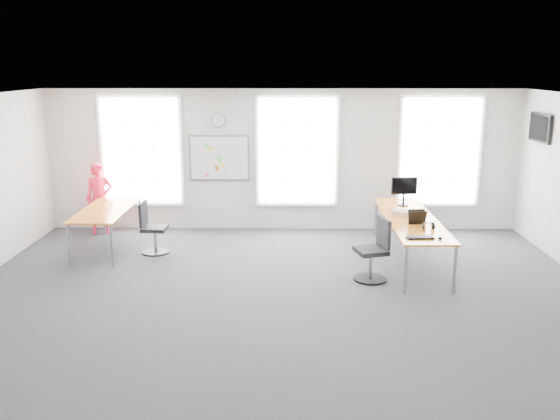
{
  "coord_description": "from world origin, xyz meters",
  "views": [
    {
      "loc": [
        0.09,
        -8.46,
        3.47
      ],
      "look_at": [
        -0.03,
        1.2,
        1.1
      ],
      "focal_mm": 38.0,
      "sensor_mm": 36.0,
      "label": 1
    }
  ],
  "objects_px": {
    "desk_left": "(107,212)",
    "keyboard": "(420,238)",
    "monitor": "(404,189)",
    "chair_left": "(152,231)",
    "person": "(100,199)",
    "headphones": "(428,226)",
    "desk_right": "(411,221)",
    "chair_right": "(374,253)"
  },
  "relations": [
    {
      "from": "desk_right",
      "to": "desk_left",
      "type": "xyz_separation_m",
      "value": [
        -5.69,
        0.65,
        -0.02
      ]
    },
    {
      "from": "keyboard",
      "to": "headphones",
      "type": "height_order",
      "value": "headphones"
    },
    {
      "from": "chair_right",
      "to": "chair_left",
      "type": "height_order",
      "value": "chair_right"
    },
    {
      "from": "chair_left",
      "to": "keyboard",
      "type": "distance_m",
      "value": 4.98
    },
    {
      "from": "chair_left",
      "to": "person",
      "type": "height_order",
      "value": "person"
    },
    {
      "from": "person",
      "to": "monitor",
      "type": "relative_size",
      "value": 2.66
    },
    {
      "from": "keyboard",
      "to": "desk_right",
      "type": "bearing_deg",
      "value": 77.04
    },
    {
      "from": "chair_left",
      "to": "person",
      "type": "distance_m",
      "value": 1.94
    },
    {
      "from": "chair_left",
      "to": "keyboard",
      "type": "relative_size",
      "value": 2.27
    },
    {
      "from": "chair_left",
      "to": "monitor",
      "type": "xyz_separation_m",
      "value": [
        4.83,
        0.55,
        0.71
      ]
    },
    {
      "from": "monitor",
      "to": "desk_right",
      "type": "bearing_deg",
      "value": -98.87
    },
    {
      "from": "person",
      "to": "headphones",
      "type": "bearing_deg",
      "value": -39.82
    },
    {
      "from": "person",
      "to": "headphones",
      "type": "height_order",
      "value": "person"
    },
    {
      "from": "keyboard",
      "to": "person",
      "type": "bearing_deg",
      "value": 145.58
    },
    {
      "from": "desk_right",
      "to": "person",
      "type": "relative_size",
      "value": 2.2
    },
    {
      "from": "chair_right",
      "to": "headphones",
      "type": "height_order",
      "value": "chair_right"
    },
    {
      "from": "person",
      "to": "keyboard",
      "type": "distance_m",
      "value": 6.76
    },
    {
      "from": "desk_left",
      "to": "keyboard",
      "type": "distance_m",
      "value": 5.9
    },
    {
      "from": "desk_right",
      "to": "chair_right",
      "type": "xyz_separation_m",
      "value": [
        -0.79,
        -1.0,
        -0.29
      ]
    },
    {
      "from": "desk_right",
      "to": "chair_right",
      "type": "distance_m",
      "value": 1.31
    },
    {
      "from": "desk_left",
      "to": "chair_left",
      "type": "bearing_deg",
      "value": -15.1
    },
    {
      "from": "chair_right",
      "to": "keyboard",
      "type": "height_order",
      "value": "chair_right"
    },
    {
      "from": "desk_left",
      "to": "person",
      "type": "relative_size",
      "value": 1.46
    },
    {
      "from": "chair_left",
      "to": "person",
      "type": "relative_size",
      "value": 0.66
    },
    {
      "from": "person",
      "to": "chair_right",
      "type": "bearing_deg",
      "value": -45.35
    },
    {
      "from": "desk_right",
      "to": "desk_left",
      "type": "distance_m",
      "value": 5.73
    },
    {
      "from": "chair_right",
      "to": "person",
      "type": "bearing_deg",
      "value": -132.44
    },
    {
      "from": "chair_right",
      "to": "desk_left",
      "type": "bearing_deg",
      "value": -124.1
    },
    {
      "from": "chair_right",
      "to": "chair_left",
      "type": "distance_m",
      "value": 4.24
    },
    {
      "from": "desk_left",
      "to": "keyboard",
      "type": "xyz_separation_m",
      "value": [
        5.57,
        -1.95,
        0.08
      ]
    },
    {
      "from": "desk_right",
      "to": "desk_left",
      "type": "bearing_deg",
      "value": 173.47
    },
    {
      "from": "chair_right",
      "to": "monitor",
      "type": "xyz_separation_m",
      "value": [
        0.83,
        1.96,
        0.68
      ]
    },
    {
      "from": "chair_left",
      "to": "keyboard",
      "type": "bearing_deg",
      "value": -107.69
    },
    {
      "from": "monitor",
      "to": "person",
      "type": "bearing_deg",
      "value": 166.69
    },
    {
      "from": "desk_left",
      "to": "headphones",
      "type": "relative_size",
      "value": 10.92
    },
    {
      "from": "person",
      "to": "desk_left",
      "type": "bearing_deg",
      "value": -84.96
    },
    {
      "from": "chair_right",
      "to": "headphones",
      "type": "bearing_deg",
      "value": 90.52
    },
    {
      "from": "person",
      "to": "monitor",
      "type": "bearing_deg",
      "value": -25.53
    },
    {
      "from": "desk_right",
      "to": "keyboard",
      "type": "bearing_deg",
      "value": -95.23
    },
    {
      "from": "person",
      "to": "monitor",
      "type": "height_order",
      "value": "person"
    },
    {
      "from": "monitor",
      "to": "chair_left",
      "type": "bearing_deg",
      "value": -179.68
    },
    {
      "from": "desk_left",
      "to": "keyboard",
      "type": "height_order",
      "value": "keyboard"
    }
  ]
}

